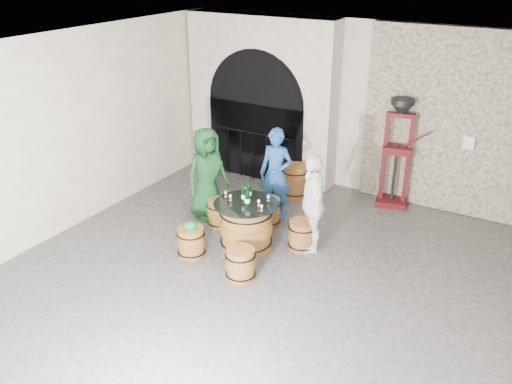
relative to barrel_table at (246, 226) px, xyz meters
The scene contains 28 objects.
ground 1.21m from the barrel_table, 59.36° to the right, with size 8.00×8.00×0.00m, color #2E2E31.
wall_back 3.30m from the barrel_table, 79.02° to the left, with size 8.00×8.00×0.00m, color silver.
wall_left 3.31m from the barrel_table, 161.30° to the right, with size 8.00×8.00×0.00m, color silver.
ceiling 3.04m from the barrel_table, 59.36° to the right, with size 8.00×8.00×0.00m, color beige.
stone_facing_panel 3.99m from the barrel_table, 51.08° to the left, with size 3.20×0.12×3.18m, color tan.
arched_opening 3.28m from the barrel_table, 115.56° to the left, with size 3.10×0.60×3.19m.
barrel_table is the anchor object (origin of this frame).
barrel_stool_left 0.88m from the barrel_table, 152.42° to the left, with size 0.44×0.44×0.47m.
barrel_stool_far 0.88m from the barrel_table, 96.21° to the left, with size 0.44×0.44×0.47m.
barrel_stool_right 0.88m from the barrel_table, 28.46° to the left, with size 0.44×0.44×0.47m.
barrel_stool_near_right 0.88m from the barrel_table, 63.93° to the right, with size 0.44×0.44×0.47m.
barrel_stool_near_left 0.88m from the barrel_table, 133.65° to the right, with size 0.44×0.44×0.47m.
green_cap 0.88m from the barrel_table, 133.41° to the right, with size 0.24×0.19×0.10m.
person_green 1.36m from the barrel_table, 152.42° to the left, with size 0.79×0.51×1.61m, color #11401D.
person_blue 1.27m from the barrel_table, 96.21° to the left, with size 0.58×0.38×1.60m, color navy.
person_white 1.09m from the barrel_table, 28.46° to the left, with size 0.92×0.38×1.57m, color white.
wine_bottle_left 0.52m from the barrel_table, 168.61° to the left, with size 0.08×0.08×0.32m.
wine_bottle_center 0.53m from the barrel_table, 47.81° to the right, with size 0.08×0.08×0.32m.
wine_bottle_right 0.54m from the barrel_table, 103.05° to the left, with size 0.08×0.08×0.32m.
tasting_glass_a 0.51m from the barrel_table, behind, with size 0.05×0.05×0.10m, color #A66920, non-canonical shape.
tasting_glass_b 0.49m from the barrel_table, ahead, with size 0.05×0.05×0.10m, color #A66920, non-canonical shape.
tasting_glass_c 0.58m from the barrel_table, 123.51° to the left, with size 0.05×0.05×0.10m, color #A66920, non-canonical shape.
tasting_glass_d 0.56m from the barrel_table, 43.36° to the left, with size 0.05×0.05×0.10m, color #A66920, non-canonical shape.
tasting_glass_e 0.56m from the barrel_table, 16.72° to the right, with size 0.05×0.05×0.10m, color #A66920, non-canonical shape.
tasting_glass_f 0.59m from the barrel_table, behind, with size 0.05×0.05×0.10m, color #A66920, non-canonical shape.
side_barrel 2.11m from the barrel_table, 95.49° to the left, with size 0.48×0.48×0.63m.
corking_press 3.17m from the barrel_table, 60.99° to the left, with size 0.85×0.54×1.98m.
control_box 4.02m from the barrel_table, 47.48° to the left, with size 0.18×0.10×0.22m, color silver.
Camera 1 is at (3.32, -5.35, 4.36)m, focal length 38.00 mm.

